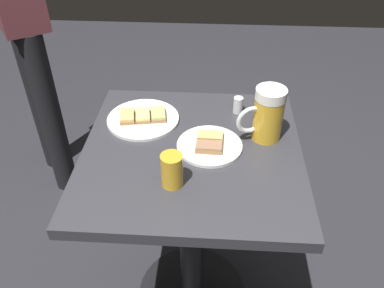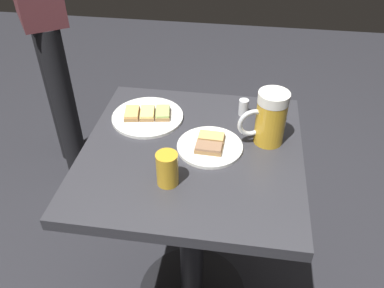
{
  "view_description": "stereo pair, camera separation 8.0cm",
  "coord_description": "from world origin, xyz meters",
  "px_view_note": "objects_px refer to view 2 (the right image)",
  "views": [
    {
      "loc": [
        -0.92,
        -0.06,
        1.52
      ],
      "look_at": [
        0.0,
        0.0,
        0.8
      ],
      "focal_mm": 37.13,
      "sensor_mm": 36.0,
      "label": 1
    },
    {
      "loc": [
        -0.92,
        -0.14,
        1.52
      ],
      "look_at": [
        0.0,
        0.0,
        0.8
      ],
      "focal_mm": 37.13,
      "sensor_mm": 36.0,
      "label": 2
    }
  ],
  "objects_px": {
    "plate_near": "(148,116)",
    "plate_far": "(210,146)",
    "beer_glass_small": "(167,169)",
    "salt_shaker": "(243,107)",
    "patron_standing": "(38,5)",
    "beer_mug": "(269,118)"
  },
  "relations": [
    {
      "from": "plate_near",
      "to": "plate_far",
      "type": "bearing_deg",
      "value": -119.9
    },
    {
      "from": "beer_glass_small",
      "to": "plate_far",
      "type": "bearing_deg",
      "value": -29.98
    },
    {
      "from": "salt_shaker",
      "to": "patron_standing",
      "type": "bearing_deg",
      "value": 61.81
    },
    {
      "from": "plate_near",
      "to": "plate_far",
      "type": "relative_size",
      "value": 1.19
    },
    {
      "from": "plate_near",
      "to": "patron_standing",
      "type": "distance_m",
      "value": 0.85
    },
    {
      "from": "beer_mug",
      "to": "beer_glass_small",
      "type": "bearing_deg",
      "value": 130.57
    },
    {
      "from": "beer_glass_small",
      "to": "patron_standing",
      "type": "xyz_separation_m",
      "value": [
        0.86,
        0.74,
        0.1
      ]
    },
    {
      "from": "plate_far",
      "to": "beer_glass_small",
      "type": "height_order",
      "value": "beer_glass_small"
    },
    {
      "from": "plate_far",
      "to": "patron_standing",
      "type": "relative_size",
      "value": 0.12
    },
    {
      "from": "salt_shaker",
      "to": "beer_glass_small",
      "type": "bearing_deg",
      "value": 153.0
    },
    {
      "from": "patron_standing",
      "to": "plate_near",
      "type": "bearing_deg",
      "value": 12.66
    },
    {
      "from": "salt_shaker",
      "to": "patron_standing",
      "type": "height_order",
      "value": "patron_standing"
    },
    {
      "from": "beer_mug",
      "to": "beer_glass_small",
      "type": "xyz_separation_m",
      "value": [
        -0.23,
        0.26,
        -0.04
      ]
    },
    {
      "from": "plate_far",
      "to": "beer_glass_small",
      "type": "xyz_separation_m",
      "value": [
        -0.17,
        0.1,
        0.04
      ]
    },
    {
      "from": "plate_far",
      "to": "beer_glass_small",
      "type": "distance_m",
      "value": 0.19
    },
    {
      "from": "patron_standing",
      "to": "beer_glass_small",
      "type": "bearing_deg",
      "value": 6.11
    },
    {
      "from": "beer_mug",
      "to": "patron_standing",
      "type": "height_order",
      "value": "patron_standing"
    },
    {
      "from": "plate_near",
      "to": "patron_standing",
      "type": "bearing_deg",
      "value": 47.39
    },
    {
      "from": "beer_glass_small",
      "to": "patron_standing",
      "type": "bearing_deg",
      "value": 40.84
    },
    {
      "from": "beer_glass_small",
      "to": "salt_shaker",
      "type": "distance_m",
      "value": 0.41
    },
    {
      "from": "plate_near",
      "to": "salt_shaker",
      "type": "height_order",
      "value": "salt_shaker"
    },
    {
      "from": "plate_near",
      "to": "plate_far",
      "type": "xyz_separation_m",
      "value": [
        -0.13,
        -0.22,
        0.0
      ]
    }
  ]
}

